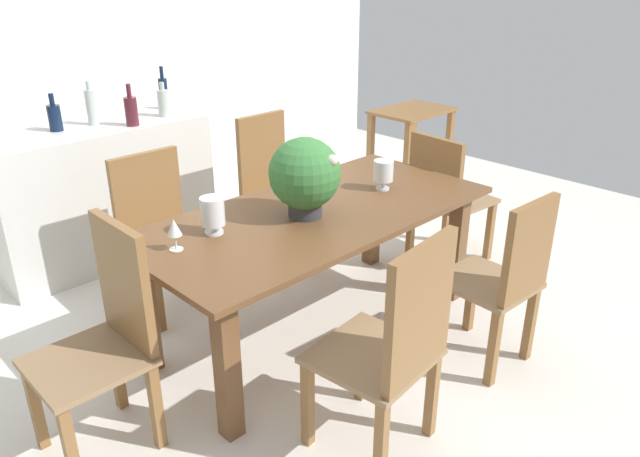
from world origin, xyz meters
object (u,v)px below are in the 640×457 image
(chair_near_left, at_px, (396,342))
(crystal_vase_center_near, at_px, (213,212))
(chair_near_right, at_px, (505,276))
(dining_table, at_px, (316,231))
(chair_far_right, at_px, (272,183))
(wine_bottle_dark, at_px, (55,117))
(chair_far_left, at_px, (158,223))
(wine_bottle_tall, at_px, (131,110))
(crystal_vase_left, at_px, (383,172))
(chair_head_end, at_px, (108,331))
(flower_centerpiece, at_px, (305,175))
(kitchen_counter, at_px, (103,194))
(chair_foot_end, at_px, (444,193))
(wine_glass, at_px, (174,229))
(wine_bottle_green, at_px, (91,107))
(wine_bottle_amber, at_px, (164,92))
(side_table, at_px, (411,133))
(wine_bottle_clear, at_px, (164,102))

(chair_near_left, bearing_deg, crystal_vase_center_near, -89.13)
(crystal_vase_center_near, bearing_deg, chair_near_right, -46.10)
(dining_table, xyz_separation_m, chair_far_right, (0.45, 0.90, -0.07))
(chair_far_right, bearing_deg, wine_bottle_dark, 140.05)
(chair_far_left, height_order, wine_bottle_tall, wine_bottle_tall)
(dining_table, relative_size, chair_far_left, 2.11)
(crystal_vase_left, bearing_deg, chair_far_left, 135.79)
(chair_near_right, height_order, chair_head_end, chair_head_end)
(flower_centerpiece, distance_m, crystal_vase_left, 0.60)
(kitchen_counter, xyz_separation_m, wine_bottle_dark, (-0.21, 0.06, 0.56))
(dining_table, bearing_deg, chair_far_right, 63.55)
(chair_foot_end, bearing_deg, wine_bottle_dark, 50.64)
(chair_near_left, xyz_separation_m, chair_far_right, (0.88, 1.79, -0.01))
(chair_near_left, height_order, crystal_vase_left, chair_near_left)
(chair_near_left, bearing_deg, chair_head_end, -54.90)
(wine_bottle_dark, bearing_deg, kitchen_counter, -17.11)
(wine_bottle_tall, bearing_deg, chair_near_left, -95.90)
(wine_glass, xyz_separation_m, kitchen_counter, (0.40, 1.60, -0.37))
(chair_near_right, xyz_separation_m, chair_far_right, (0.01, 1.78, 0.03))
(chair_far_left, relative_size, wine_bottle_green, 3.25)
(chair_near_right, bearing_deg, chair_foot_end, -127.77)
(wine_glass, bearing_deg, wine_bottle_amber, 59.39)
(chair_head_end, xyz_separation_m, wine_glass, (0.42, 0.12, 0.29))
(chair_foot_end, xyz_separation_m, kitchen_counter, (-1.60, 1.71, -0.04))
(chair_head_end, relative_size, chair_far_left, 1.08)
(wine_glass, xyz_separation_m, wine_bottle_amber, (1.03, 1.73, 0.22))
(crystal_vase_center_near, bearing_deg, kitchen_counter, 83.98)
(chair_near_left, xyz_separation_m, side_table, (2.51, 1.86, 0.03))
(dining_table, bearing_deg, chair_near_right, -63.66)
(chair_far_left, distance_m, wine_bottle_clear, 1.07)
(wine_bottle_amber, bearing_deg, side_table, -25.82)
(chair_head_end, bearing_deg, kitchen_counter, 155.02)
(chair_far_right, bearing_deg, wine_bottle_green, 132.91)
(side_table, bearing_deg, chair_head_end, -163.69)
(chair_foot_end, bearing_deg, wine_bottle_green, 46.73)
(wine_glass, bearing_deg, flower_centerpiece, -10.03)
(chair_near_left, relative_size, wine_bottle_dark, 4.24)
(chair_foot_end, bearing_deg, kitchen_counter, 48.19)
(wine_bottle_clear, bearing_deg, dining_table, -93.94)
(crystal_vase_left, distance_m, kitchen_counter, 2.00)
(wine_bottle_amber, xyz_separation_m, side_table, (1.83, -0.89, -0.48))
(chair_near_right, xyz_separation_m, wine_bottle_tall, (-0.62, 2.45, 0.53))
(flower_centerpiece, relative_size, wine_bottle_tall, 1.52)
(flower_centerpiece, bearing_deg, wine_glass, 169.97)
(chair_far_left, relative_size, side_table, 1.18)
(wine_glass, height_order, wine_bottle_dark, wine_bottle_dark)
(dining_table, relative_size, wine_bottle_dark, 8.23)
(chair_near_left, xyz_separation_m, chair_far_left, (-0.01, 1.79, -0.03))
(dining_table, bearing_deg, chair_head_end, -179.95)
(kitchen_counter, relative_size, wine_bottle_dark, 6.16)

